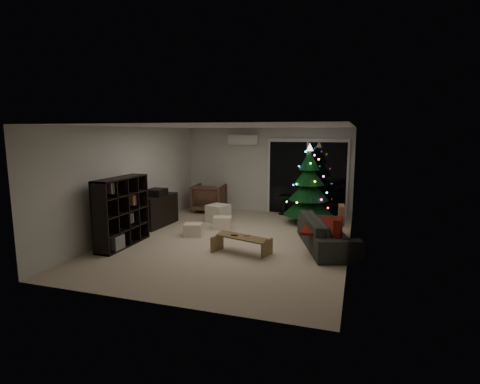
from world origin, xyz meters
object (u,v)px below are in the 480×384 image
(sofa, at_px, (327,233))
(christmas_tree, at_px, (309,184))
(coffee_table, at_px, (242,245))
(bookshelf, at_px, (115,211))
(armchair, at_px, (209,198))
(media_cabinet, at_px, (157,210))

(sofa, distance_m, christmas_tree, 2.21)
(coffee_table, bearing_deg, bookshelf, -157.20)
(coffee_table, bearing_deg, sofa, 47.05)
(coffee_table, bearing_deg, christmas_tree, 89.48)
(armchair, xyz_separation_m, sofa, (3.69, -2.57, -0.10))
(bookshelf, bearing_deg, christmas_tree, 25.44)
(bookshelf, relative_size, media_cabinet, 1.16)
(bookshelf, bearing_deg, coffee_table, -9.77)
(armchair, bearing_deg, bookshelf, 75.88)
(media_cabinet, bearing_deg, sofa, -3.96)
(bookshelf, height_order, armchair, bookshelf)
(bookshelf, distance_m, media_cabinet, 1.77)
(media_cabinet, xyz_separation_m, armchair, (0.61, 2.00, 0.02))
(media_cabinet, xyz_separation_m, christmas_tree, (3.65, 1.41, 0.65))
(bookshelf, height_order, coffee_table, bookshelf)
(media_cabinet, distance_m, sofa, 4.34)
(media_cabinet, height_order, armchair, armchair)
(bookshelf, distance_m, armchair, 3.80)
(sofa, bearing_deg, armchair, 36.50)
(bookshelf, bearing_deg, media_cabinet, 74.61)
(media_cabinet, bearing_deg, coffee_table, -24.79)
(sofa, xyz_separation_m, coffee_table, (-1.57, -0.90, -0.15))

